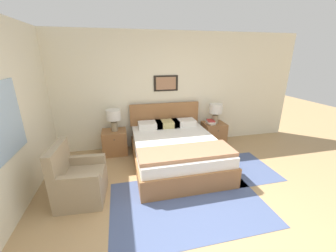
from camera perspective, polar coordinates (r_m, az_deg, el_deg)
name	(u,v)px	position (r m, az deg, el deg)	size (l,w,h in m)	color
ground_plane	(201,233)	(2.91, 9.11, -27.15)	(16.00, 16.00, 0.00)	tan
wall_back	(158,91)	(4.81, -2.88, 9.56)	(6.97, 0.09, 2.60)	beige
wall_left	(15,114)	(3.62, -36.66, 2.61)	(0.08, 5.20, 2.60)	beige
area_rug_main	(188,203)	(3.29, 5.51, -20.42)	(2.26, 1.50, 0.01)	#47567F
area_rug_bedside	(244,168)	(4.38, 20.37, -10.74)	(0.98, 1.15, 0.01)	#47567F
bed	(176,150)	(4.13, 2.09, -6.65)	(1.63, 2.05, 1.04)	#936038
armchair	(78,181)	(3.46, -23.59, -13.85)	(0.71, 0.75, 0.89)	#998466
nightstand_near_window	(115,142)	(4.73, -14.49, -4.31)	(0.52, 0.48, 0.53)	#936038
nightstand_by_door	(213,133)	(5.21, 12.48, -1.96)	(0.52, 0.48, 0.53)	#936038
table_lamp_near_window	(113,117)	(4.54, -14.87, 2.54)	(0.31, 0.31, 0.47)	gray
table_lamp_by_door	(216,110)	(5.04, 13.09, 4.30)	(0.31, 0.31, 0.47)	gray
book_thick_bottom	(211,123)	(5.02, 11.72, 0.78)	(0.18, 0.24, 0.04)	silver
book_hardcover_middle	(211,122)	(5.01, 11.75, 1.18)	(0.21, 0.27, 0.03)	silver
book_novel_upper	(211,121)	(5.00, 11.77, 1.49)	(0.19, 0.24, 0.02)	#B7332D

